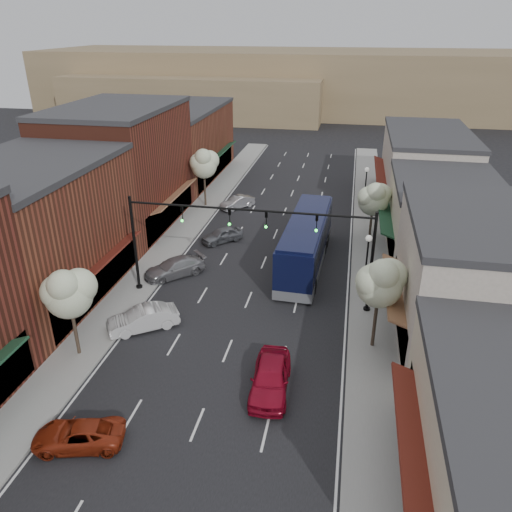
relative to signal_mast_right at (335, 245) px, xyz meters
The scene contains 28 objects.
ground 10.81m from the signal_mast_right, 125.10° to the right, with size 160.00×160.00×0.00m, color black.
sidewalk_left 18.10m from the signal_mast_right, 143.17° to the left, with size 2.80×73.00×0.15m, color gray.
sidewalk_right 11.78m from the signal_mast_right, 75.18° to the left, with size 2.80×73.00×0.15m, color gray.
curb_left 17.04m from the signal_mast_right, 140.24° to the left, with size 0.25×73.00×0.17m, color gray.
curb_right 11.53m from the signal_mast_right, 82.52° to the left, with size 0.25×73.00×0.17m, color gray.
bldg_left_midnear 19.95m from the signal_mast_right, behind, with size 10.14×14.10×9.40m.
bldg_left_midfar 23.22m from the signal_mast_right, 148.85° to the left, with size 10.14×14.10×10.90m.
bldg_left_far 34.32m from the signal_mast_right, 125.32° to the left, with size 10.14×18.10×8.40m.
bldg_right_midnear 8.37m from the signal_mast_right, 13.86° to the right, with size 9.14×12.10×7.90m.
bldg_right_midfar 12.94m from the signal_mast_right, 51.07° to the left, with size 9.14×12.10×6.40m.
bldg_right_far 25.35m from the signal_mast_right, 71.37° to the left, with size 9.14×16.10×7.40m.
hill_far 82.21m from the signal_mast_right, 93.92° to the left, with size 120.00×30.00×12.00m, color #7A6647.
hill_near 76.41m from the signal_mast_right, 113.63° to the left, with size 50.00×20.00×8.00m, color #7A6647.
signal_mast_right is the anchor object (origin of this frame).
signal_mast_left 11.24m from the signal_mast_right, behind, with size 8.22×0.46×7.00m.
tree_right_near 4.89m from the signal_mast_right, 56.09° to the right, with size 2.85×2.65×5.95m.
tree_right_far 12.27m from the signal_mast_right, 77.15° to the left, with size 2.85×2.65×5.43m.
tree_left_near 16.05m from the signal_mast_right, 149.86° to the right, with size 2.85×2.65×5.69m.
tree_left_far 22.68m from the signal_mast_right, 127.71° to the left, with size 2.85×2.65×6.13m.
lamp_post_near 3.69m from the signal_mast_right, 48.95° to the left, with size 0.44×0.44×4.44m.
lamp_post_far 20.19m from the signal_mast_right, 83.78° to the left, with size 0.44×0.44×4.44m.
coach_bus 7.13m from the signal_mast_right, 110.83° to the left, with size 3.24×12.68×3.85m.
red_hatchback 10.01m from the signal_mast_right, 106.33° to the right, with size 1.92×4.78×1.63m, color maroon.
parked_car_a 18.12m from the signal_mast_right, 126.45° to the right, with size 1.89×4.10×1.14m, color maroon.
parked_car_b 12.87m from the signal_mast_right, 157.27° to the right, with size 1.52×4.36×1.44m, color silver.
parked_car_c 12.71m from the signal_mast_right, 168.09° to the left, with size 1.90×4.68×1.36m, color gray.
parked_car_d 14.24m from the signal_mast_right, 136.54° to the left, with size 1.50×3.73×1.27m, color slate.
parked_car_e 21.33m from the signal_mast_right, 120.28° to the left, with size 1.31×3.75×1.23m, color #9F9FA4.
Camera 1 is at (6.21, -21.23, 17.46)m, focal length 35.00 mm.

